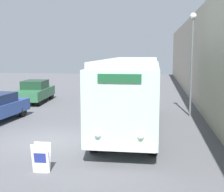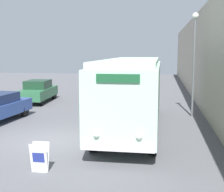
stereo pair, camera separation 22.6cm
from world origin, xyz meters
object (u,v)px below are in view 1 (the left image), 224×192
parked_car_mid (35,91)px  streetlamp (192,49)px  vintage_bus (132,90)px  sign_board (41,158)px

parked_car_mid → streetlamp: bearing=-21.7°
parked_car_mid → vintage_bus: bearing=-46.1°
sign_board → streetlamp: (5.56, 9.52, 3.44)m
sign_board → parked_car_mid: size_ratio=0.20×
sign_board → parked_car_mid: parked_car_mid is taller
sign_board → vintage_bus: bearing=68.4°
sign_board → streetlamp: size_ratio=0.16×
vintage_bus → streetlamp: bearing=47.9°
parked_car_mid → sign_board: bearing=-71.1°
vintage_bus → parked_car_mid: 10.62m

